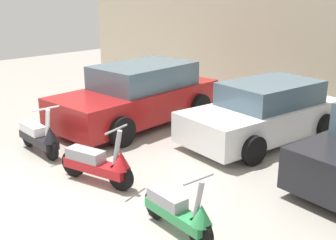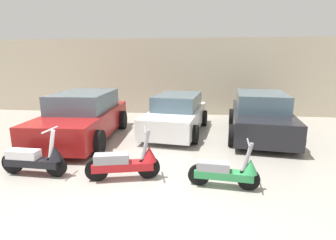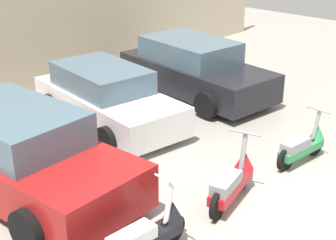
# 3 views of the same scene
# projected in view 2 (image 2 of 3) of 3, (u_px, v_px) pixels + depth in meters

# --- Properties ---
(ground_plane) EXTENTS (28.00, 28.00, 0.00)m
(ground_plane) POSITION_uv_depth(u_px,v_px,m) (127.00, 209.00, 4.34)
(ground_plane) COLOR #9E998E
(wall_back) EXTENTS (19.60, 0.12, 3.36)m
(wall_back) POSITION_uv_depth(u_px,v_px,m) (174.00, 77.00, 11.76)
(wall_back) COLOR beige
(wall_back) RESTS_ON ground_plane
(scooter_front_left) EXTENTS (1.49, 0.54, 1.04)m
(scooter_front_left) POSITION_uv_depth(u_px,v_px,m) (36.00, 159.00, 5.55)
(scooter_front_left) COLOR black
(scooter_front_left) RESTS_ON ground_plane
(scooter_front_right) EXTENTS (1.50, 0.67, 1.06)m
(scooter_front_right) POSITION_uv_depth(u_px,v_px,m) (126.00, 162.00, 5.36)
(scooter_front_right) COLOR black
(scooter_front_right) RESTS_ON ground_plane
(scooter_front_center) EXTENTS (1.36, 0.49, 0.95)m
(scooter_front_center) POSITION_uv_depth(u_px,v_px,m) (227.00, 171.00, 5.01)
(scooter_front_center) COLOR black
(scooter_front_center) RESTS_ON ground_plane
(car_rear_left) EXTENTS (2.23, 4.33, 1.44)m
(car_rear_left) POSITION_uv_depth(u_px,v_px,m) (83.00, 117.00, 8.15)
(car_rear_left) COLOR maroon
(car_rear_left) RESTS_ON ground_plane
(car_rear_center) EXTENTS (2.18, 3.93, 1.27)m
(car_rear_center) POSITION_uv_depth(u_px,v_px,m) (177.00, 114.00, 8.97)
(car_rear_center) COLOR white
(car_rear_center) RESTS_ON ground_plane
(car_rear_right) EXTENTS (2.32, 4.25, 1.39)m
(car_rear_right) POSITION_uv_depth(u_px,v_px,m) (261.00, 115.00, 8.50)
(car_rear_right) COLOR black
(car_rear_right) RESTS_ON ground_plane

